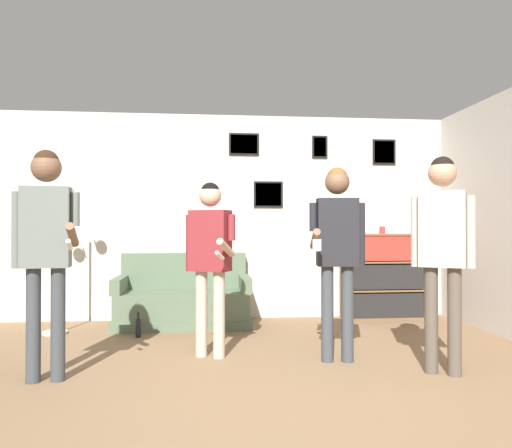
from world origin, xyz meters
TOP-DOWN VIEW (x-y plane):
  - ground_plane at (0.00, 0.00)m, footprint 20.00×20.00m
  - wall_back at (0.01, 3.80)m, footprint 8.09×0.08m
  - couch at (-0.67, 3.38)m, footprint 1.64×0.80m
  - bookshelf at (1.98, 3.58)m, footprint 1.15×0.30m
  - floor_lamp at (-2.10, 3.00)m, footprint 0.42×0.28m
  - person_player_foreground_left at (-1.64, 1.19)m, footprint 0.53×0.46m
  - person_player_foreground_center at (-0.36, 1.81)m, footprint 0.46×0.57m
  - person_watcher_holding_cup at (0.78, 1.54)m, footprint 0.53×0.42m
  - person_spectator_near_bookshelf at (1.53, 1.07)m, footprint 0.44×0.36m
  - bottle_on_floor at (-1.13, 2.73)m, footprint 0.06×0.06m
  - drinking_cup at (1.94, 3.58)m, footprint 0.07×0.07m

SIDE VIEW (x-z plane):
  - ground_plane at x=0.00m, z-range 0.00..0.00m
  - bottle_on_floor at x=-1.13m, z-range -0.03..0.25m
  - couch at x=-0.67m, z-range -0.15..0.73m
  - bookshelf at x=1.98m, z-range 0.00..1.12m
  - person_player_foreground_center at x=-0.36m, z-range 0.18..1.80m
  - person_watcher_holding_cup at x=0.78m, z-range 0.21..1.95m
  - floor_lamp at x=-2.10m, z-range 0.25..1.93m
  - person_spectator_near_bookshelf at x=1.53m, z-range 0.22..2.00m
  - person_player_foreground_left at x=-1.64m, z-range 0.23..2.04m
  - drinking_cup at x=1.94m, z-range 1.12..1.22m
  - wall_back at x=0.01m, z-range 0.01..2.71m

